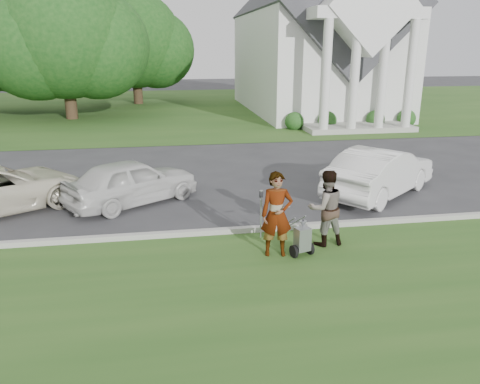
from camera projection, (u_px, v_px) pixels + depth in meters
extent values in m
plane|color=#333335|center=(252.00, 241.00, 11.66)|extent=(120.00, 120.00, 0.00)
cube|color=#29511B|center=(281.00, 303.00, 8.83)|extent=(80.00, 7.00, 0.01)
cube|color=#29511B|center=(188.00, 107.00, 37.08)|extent=(80.00, 30.00, 0.01)
cube|color=#9E9E93|center=(248.00, 230.00, 12.15)|extent=(80.00, 0.18, 0.15)
cube|color=white|center=(311.00, 62.00, 34.61)|extent=(9.00, 16.00, 7.00)
cube|color=#38383D|center=(313.00, 12.00, 33.56)|extent=(9.19, 17.00, 9.19)
cube|color=#9E9E93|center=(357.00, 127.00, 26.95)|extent=(6.20, 2.60, 0.30)
cylinder|color=white|center=(326.00, 78.00, 24.78)|extent=(0.50, 0.50, 6.00)
cylinder|color=white|center=(354.00, 78.00, 25.03)|extent=(0.50, 0.50, 6.00)
cylinder|color=white|center=(382.00, 78.00, 25.28)|extent=(0.50, 0.50, 6.00)
cylinder|color=white|center=(410.00, 77.00, 25.53)|extent=(0.50, 0.50, 6.00)
cube|color=white|center=(367.00, 13.00, 24.92)|extent=(6.20, 2.00, 0.60)
cube|color=white|center=(368.00, 7.00, 24.83)|extent=(5.09, 2.20, 5.09)
sphere|color=#1E4C19|center=(294.00, 121.00, 27.16)|extent=(1.10, 1.10, 1.10)
sphere|color=#1E4C19|center=(327.00, 121.00, 27.47)|extent=(1.10, 1.10, 1.10)
sphere|color=#1E4C19|center=(375.00, 119.00, 27.94)|extent=(1.10, 1.10, 1.10)
sphere|color=#1E4C19|center=(406.00, 119.00, 28.25)|extent=(1.10, 1.10, 1.10)
cylinder|color=#332316|center=(70.00, 94.00, 30.66)|extent=(0.76, 0.76, 3.20)
sphere|color=#154515|center=(63.00, 32.00, 29.49)|extent=(8.40, 8.40, 8.40)
sphere|color=#154515|center=(96.00, 45.00, 30.32)|extent=(6.89, 6.89, 6.89)
sphere|color=#154515|center=(35.00, 42.00, 29.14)|extent=(7.22, 7.22, 7.22)
sphere|color=#154515|center=(13.00, 37.00, 32.08)|extent=(7.54, 7.54, 7.54)
cylinder|color=#332316|center=(137.00, 85.00, 38.84)|extent=(0.76, 0.76, 3.00)
sphere|color=#154515|center=(135.00, 40.00, 37.77)|extent=(7.60, 7.60, 7.60)
sphere|color=#154515|center=(157.00, 50.00, 38.54)|extent=(6.23, 6.23, 6.23)
sphere|color=#154515|center=(116.00, 48.00, 37.42)|extent=(6.54, 6.54, 6.54)
cylinder|color=black|center=(294.00, 252.00, 10.68)|extent=(0.15, 0.31, 0.30)
cylinder|color=black|center=(310.00, 248.00, 10.86)|extent=(0.15, 0.31, 0.30)
cylinder|color=#2D2D33|center=(302.00, 250.00, 10.77)|extent=(0.49, 0.17, 0.04)
cube|color=#93959B|center=(302.00, 239.00, 10.69)|extent=(0.39, 0.35, 0.55)
cone|color=#93959B|center=(303.00, 224.00, 10.58)|extent=(0.21, 0.21, 0.16)
cylinder|color=#2D2D33|center=(303.00, 221.00, 10.56)|extent=(0.04, 0.04, 0.06)
cylinder|color=#93959B|center=(287.00, 223.00, 10.97)|extent=(0.23, 0.71, 0.52)
cylinder|color=#93959B|center=(297.00, 221.00, 11.09)|extent=(0.23, 0.71, 0.52)
cylinder|color=#93959B|center=(284.00, 208.00, 11.26)|extent=(0.31, 0.12, 0.03)
imported|color=#999999|center=(277.00, 215.00, 10.58)|extent=(0.77, 0.56, 1.97)
imported|color=#999999|center=(326.00, 208.00, 11.17)|extent=(0.97, 0.80, 1.86)
cylinder|color=#93959B|center=(261.00, 218.00, 11.68)|extent=(0.04, 0.04, 1.09)
cube|color=#2D2D33|center=(261.00, 194.00, 11.50)|extent=(0.09, 0.06, 0.16)
cylinder|color=#93959B|center=(261.00, 191.00, 11.47)|extent=(0.08, 0.08, 0.03)
imported|color=silver|center=(132.00, 181.00, 14.22)|extent=(4.35, 3.65, 1.40)
imported|color=silver|center=(380.00, 172.00, 15.02)|extent=(4.73, 4.24, 1.56)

